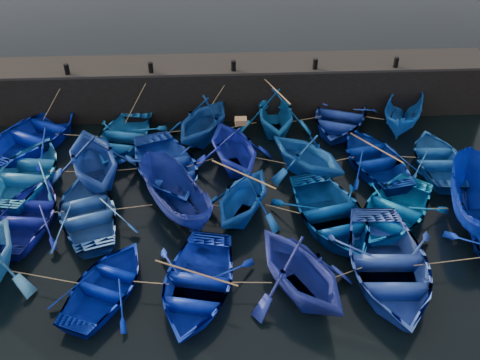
{
  "coord_description": "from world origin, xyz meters",
  "views": [
    {
      "loc": [
        -0.88,
        -14.49,
        13.85
      ],
      "look_at": [
        0.0,
        3.2,
        0.7
      ],
      "focal_mm": 40.0,
      "sensor_mm": 36.0,
      "label": 1
    }
  ],
  "objects_px": {
    "boat_13": "(28,215)",
    "wooden_crate": "(241,121)",
    "boat_0": "(36,134)",
    "boat_8": "(166,167)"
  },
  "relations": [
    {
      "from": "boat_8",
      "to": "boat_13",
      "type": "xyz_separation_m",
      "value": [
        -5.16,
        -2.82,
        -0.09
      ]
    },
    {
      "from": "boat_0",
      "to": "boat_8",
      "type": "bearing_deg",
      "value": -175.51
    },
    {
      "from": "boat_8",
      "to": "wooden_crate",
      "type": "xyz_separation_m",
      "value": [
        3.27,
        0.57,
        1.85
      ]
    },
    {
      "from": "boat_13",
      "to": "wooden_crate",
      "type": "distance_m",
      "value": 9.29
    },
    {
      "from": "boat_13",
      "to": "wooden_crate",
      "type": "relative_size",
      "value": 9.11
    },
    {
      "from": "boat_13",
      "to": "wooden_crate",
      "type": "height_order",
      "value": "wooden_crate"
    },
    {
      "from": "boat_0",
      "to": "boat_8",
      "type": "distance_m",
      "value": 6.98
    },
    {
      "from": "boat_0",
      "to": "boat_13",
      "type": "height_order",
      "value": "boat_0"
    },
    {
      "from": "boat_0",
      "to": "wooden_crate",
      "type": "distance_m",
      "value": 10.04
    },
    {
      "from": "boat_0",
      "to": "wooden_crate",
      "type": "bearing_deg",
      "value": -164.29
    }
  ]
}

